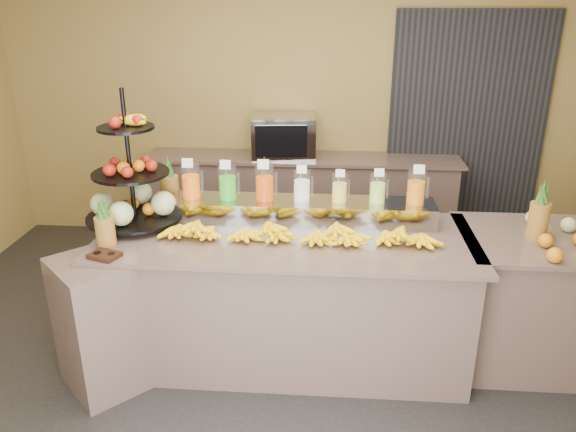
# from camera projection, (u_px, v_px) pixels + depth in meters

# --- Properties ---
(ground) EXTENTS (6.00, 6.00, 0.00)m
(ground) POSITION_uv_depth(u_px,v_px,m) (283.00, 379.00, 3.79)
(ground) COLOR black
(ground) RESTS_ON ground
(room_envelope) EXTENTS (6.04, 5.02, 2.82)m
(room_envelope) POSITION_uv_depth(u_px,v_px,m) (319.00, 80.00, 3.81)
(room_envelope) COLOR olive
(room_envelope) RESTS_ON ground
(buffet_counter) EXTENTS (2.75, 1.25, 0.93)m
(buffet_counter) POSITION_uv_depth(u_px,v_px,m) (269.00, 299.00, 3.86)
(buffet_counter) COLOR gray
(buffet_counter) RESTS_ON ground
(right_counter) EXTENTS (1.08, 0.88, 0.93)m
(right_counter) POSITION_uv_depth(u_px,v_px,m) (533.00, 299.00, 3.86)
(right_counter) COLOR gray
(right_counter) RESTS_ON ground
(back_ledge) EXTENTS (3.10, 0.55, 0.93)m
(back_ledge) POSITION_uv_depth(u_px,v_px,m) (302.00, 200.00, 5.70)
(back_ledge) COLOR gray
(back_ledge) RESTS_ON ground
(pitcher_tray) EXTENTS (1.85, 0.30, 0.15)m
(pitcher_tray) POSITION_uv_depth(u_px,v_px,m) (302.00, 210.00, 3.95)
(pitcher_tray) COLOR gray
(pitcher_tray) RESTS_ON buffet_counter
(juice_pitcher_orange_a) EXTENTS (0.13, 0.13, 0.31)m
(juice_pitcher_orange_a) POSITION_uv_depth(u_px,v_px,m) (191.00, 183.00, 3.94)
(juice_pitcher_orange_a) COLOR silver
(juice_pitcher_orange_a) RESTS_ON pitcher_tray
(juice_pitcher_green) EXTENTS (0.13, 0.13, 0.31)m
(juice_pitcher_green) POSITION_uv_depth(u_px,v_px,m) (228.00, 184.00, 3.92)
(juice_pitcher_green) COLOR silver
(juice_pitcher_green) RESTS_ON pitcher_tray
(juice_pitcher_orange_b) EXTENTS (0.13, 0.14, 0.32)m
(juice_pitcher_orange_b) POSITION_uv_depth(u_px,v_px,m) (265.00, 185.00, 3.90)
(juice_pitcher_orange_b) COLOR silver
(juice_pitcher_orange_b) RESTS_ON pitcher_tray
(juice_pitcher_milk) EXTENTS (0.12, 0.12, 0.28)m
(juice_pitcher_milk) POSITION_uv_depth(u_px,v_px,m) (302.00, 187.00, 3.88)
(juice_pitcher_milk) COLOR silver
(juice_pitcher_milk) RESTS_ON pitcher_tray
(juice_pitcher_lemon) EXTENTS (0.11, 0.11, 0.26)m
(juice_pitcher_lemon) POSITION_uv_depth(u_px,v_px,m) (339.00, 190.00, 3.87)
(juice_pitcher_lemon) COLOR silver
(juice_pitcher_lemon) RESTS_ON pitcher_tray
(juice_pitcher_lime) EXTENTS (0.11, 0.12, 0.27)m
(juice_pitcher_lime) POSITION_uv_depth(u_px,v_px,m) (377.00, 190.00, 3.85)
(juice_pitcher_lime) COLOR silver
(juice_pitcher_lime) RESTS_ON pitcher_tray
(juice_pitcher_orange_c) EXTENTS (0.13, 0.13, 0.30)m
(juice_pitcher_orange_c) POSITION_uv_depth(u_px,v_px,m) (416.00, 189.00, 3.83)
(juice_pitcher_orange_c) COLOR silver
(juice_pitcher_orange_c) RESTS_ON pitcher_tray
(banana_heap) EXTENTS (1.85, 0.17, 0.15)m
(banana_heap) POSITION_uv_depth(u_px,v_px,m) (299.00, 230.00, 3.65)
(banana_heap) COLOR yellow
(banana_heap) RESTS_ON buffet_counter
(fruit_stand) EXTENTS (0.81, 0.81, 0.94)m
(fruit_stand) POSITION_uv_depth(u_px,v_px,m) (139.00, 191.00, 3.84)
(fruit_stand) COLOR black
(fruit_stand) RESTS_ON buffet_counter
(condiment_caddy) EXTENTS (0.21, 0.19, 0.03)m
(condiment_caddy) POSITION_uv_depth(u_px,v_px,m) (105.00, 255.00, 3.41)
(condiment_caddy) COLOR black
(condiment_caddy) RESTS_ON buffet_counter
(pineapple_left_a) EXTENTS (0.12, 0.12, 0.37)m
(pineapple_left_a) POSITION_uv_depth(u_px,v_px,m) (105.00, 228.00, 3.50)
(pineapple_left_a) COLOR brown
(pineapple_left_a) RESTS_ON buffet_counter
(pineapple_left_b) EXTENTS (0.14, 0.14, 0.41)m
(pineapple_left_b) POSITION_uv_depth(u_px,v_px,m) (170.00, 189.00, 4.13)
(pineapple_left_b) COLOR brown
(pineapple_left_b) RESTS_ON buffet_counter
(right_fruit_pile) EXTENTS (0.47, 0.45, 0.25)m
(right_fruit_pile) POSITION_uv_depth(u_px,v_px,m) (570.00, 238.00, 3.50)
(right_fruit_pile) COLOR brown
(right_fruit_pile) RESTS_ON right_counter
(oven_warmer) EXTENTS (0.65, 0.48, 0.41)m
(oven_warmer) POSITION_uv_depth(u_px,v_px,m) (283.00, 136.00, 5.47)
(oven_warmer) COLOR gray
(oven_warmer) RESTS_ON back_ledge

